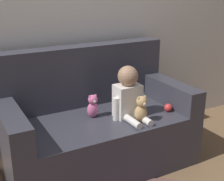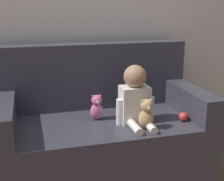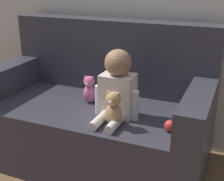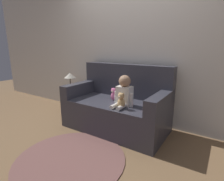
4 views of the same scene
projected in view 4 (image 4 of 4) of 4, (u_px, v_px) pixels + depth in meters
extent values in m
plane|color=brown|center=(115.00, 128.00, 2.86)|extent=(12.00, 12.00, 0.00)
cube|color=silver|center=(132.00, 46.00, 2.96)|extent=(8.00, 0.05, 2.60)
cube|color=#383842|center=(115.00, 115.00, 2.81)|extent=(1.60, 0.84, 0.47)
cube|color=#383842|center=(126.00, 80.00, 2.95)|extent=(1.60, 0.18, 0.55)
cube|color=#383842|center=(81.00, 88.00, 3.11)|extent=(0.16, 0.84, 0.21)
cube|color=#383842|center=(161.00, 102.00, 2.34)|extent=(0.16, 0.84, 0.21)
cube|color=white|center=(124.00, 96.00, 2.51)|extent=(0.21, 0.15, 0.28)
sphere|color=#A37A5B|center=(125.00, 81.00, 2.46)|extent=(0.17, 0.17, 0.17)
cylinder|color=white|center=(115.00, 106.00, 2.42)|extent=(0.06, 0.19, 0.06)
cylinder|color=white|center=(121.00, 107.00, 2.37)|extent=(0.06, 0.19, 0.06)
cylinder|color=white|center=(116.00, 98.00, 2.57)|extent=(0.05, 0.05, 0.19)
cylinder|color=white|center=(131.00, 100.00, 2.43)|extent=(0.05, 0.05, 0.19)
ellipsoid|color=tan|center=(121.00, 103.00, 2.38)|extent=(0.11, 0.09, 0.15)
sphere|color=tan|center=(121.00, 96.00, 2.35)|extent=(0.09, 0.09, 0.09)
sphere|color=tan|center=(119.00, 93.00, 2.36)|extent=(0.03, 0.03, 0.03)
sphere|color=tan|center=(123.00, 94.00, 2.33)|extent=(0.03, 0.03, 0.03)
sphere|color=beige|center=(120.00, 97.00, 2.32)|extent=(0.03, 0.03, 0.03)
ellipsoid|color=#DB6699|center=(114.00, 96.00, 2.77)|extent=(0.10, 0.08, 0.13)
sphere|color=#DB6699|center=(113.00, 90.00, 2.74)|extent=(0.08, 0.08, 0.08)
sphere|color=#DB6699|center=(112.00, 88.00, 2.75)|extent=(0.02, 0.02, 0.02)
sphere|color=#DB6699|center=(115.00, 89.00, 2.72)|extent=(0.02, 0.02, 0.02)
sphere|color=beige|center=(112.00, 91.00, 2.72)|extent=(0.03, 0.03, 0.03)
sphere|color=red|center=(146.00, 109.00, 2.27)|extent=(0.07, 0.07, 0.07)
cylinder|color=brown|center=(71.00, 159.00, 2.06)|extent=(1.28, 1.28, 0.01)
cylinder|color=brown|center=(71.00, 91.00, 3.48)|extent=(0.40, 0.40, 0.03)
cylinder|color=brown|center=(71.00, 102.00, 3.53)|extent=(0.04, 0.04, 0.43)
cylinder|color=#4C4742|center=(71.00, 90.00, 3.47)|extent=(0.12, 0.12, 0.03)
cylinder|color=#4C4742|center=(70.00, 83.00, 3.44)|extent=(0.02, 0.02, 0.22)
cone|color=beige|center=(70.00, 75.00, 3.40)|extent=(0.22, 0.22, 0.10)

